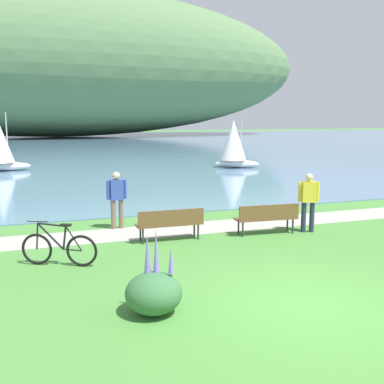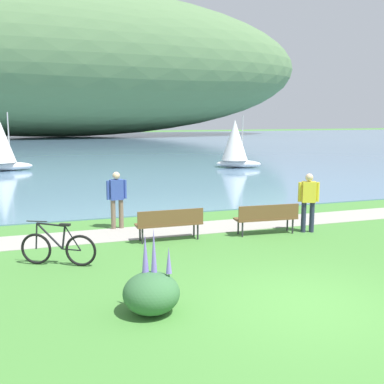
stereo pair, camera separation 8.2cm
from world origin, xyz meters
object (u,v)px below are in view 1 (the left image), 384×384
object	(u,v)px
person_at_shoreline	(117,196)
sailboat_mid_bay	(234,143)
park_bench_near_camera	(170,222)
bicycle_leaning_near_bench	(59,248)
park_bench_further_along	(267,216)
person_on_the_grass	(308,199)

from	to	relation	value
person_at_shoreline	sailboat_mid_bay	xyz separation A→B (m)	(9.89, 13.78, 0.63)
park_bench_near_camera	sailboat_mid_bay	xyz separation A→B (m)	(8.78, 15.60, 1.09)
park_bench_near_camera	bicycle_leaning_near_bench	size ratio (longest dim) A/B	1.12
person_at_shoreline	park_bench_further_along	bearing A→B (deg)	-27.51
person_on_the_grass	sailboat_mid_bay	bearing A→B (deg)	73.47
person_on_the_grass	park_bench_further_along	bearing A→B (deg)	174.20
park_bench_near_camera	sailboat_mid_bay	distance (m)	17.93
person_at_shoreline	person_on_the_grass	distance (m)	5.59
park_bench_further_along	person_at_shoreline	bearing A→B (deg)	152.49
park_bench_near_camera	bicycle_leaning_near_bench	xyz separation A→B (m)	(-2.94, -1.19, -0.12)
bicycle_leaning_near_bench	sailboat_mid_bay	distance (m)	20.51
person_on_the_grass	sailboat_mid_bay	distance (m)	16.64
sailboat_mid_bay	park_bench_near_camera	bearing A→B (deg)	-119.37
park_bench_near_camera	park_bench_further_along	distance (m)	2.80
park_bench_further_along	person_on_the_grass	bearing A→B (deg)	-5.80
park_bench_near_camera	person_at_shoreline	bearing A→B (deg)	121.38
park_bench_further_along	bicycle_leaning_near_bench	bearing A→B (deg)	-170.35
park_bench_near_camera	bicycle_leaning_near_bench	bearing A→B (deg)	-157.97
park_bench_further_along	person_at_shoreline	distance (m)	4.43
park_bench_further_along	bicycle_leaning_near_bench	world-z (taller)	bicycle_leaning_near_bench
bicycle_leaning_near_bench	person_at_shoreline	xyz separation A→B (m)	(1.83, 3.01, 0.58)
bicycle_leaning_near_bench	park_bench_near_camera	bearing A→B (deg)	22.03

